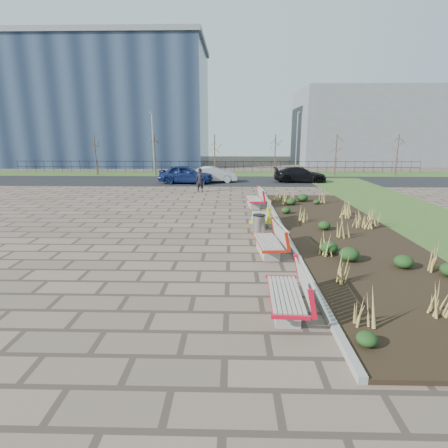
{
  "coord_description": "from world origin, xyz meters",
  "views": [
    {
      "loc": [
        1.79,
        -8.89,
        3.92
      ],
      "look_at": [
        1.5,
        3.0,
        0.9
      ],
      "focal_mm": 28.0,
      "sensor_mm": 36.0,
      "label": 1
    }
  ],
  "objects_px": {
    "bench_a": "(285,291)",
    "bench_d": "(254,198)",
    "car_blue": "(186,174)",
    "car_black": "(300,175)",
    "lamp_east": "(297,145)",
    "lamp_west": "(153,145)",
    "bench_c": "(260,215)",
    "pedestrian": "(200,180)",
    "car_silver": "(213,174)",
    "bench_b": "(268,240)",
    "litter_bin": "(259,225)"
  },
  "relations": [
    {
      "from": "lamp_east",
      "to": "lamp_west",
      "type": "bearing_deg",
      "value": 180.0
    },
    {
      "from": "bench_a",
      "to": "car_blue",
      "type": "height_order",
      "value": "car_blue"
    },
    {
      "from": "bench_b",
      "to": "pedestrian",
      "type": "bearing_deg",
      "value": 99.13
    },
    {
      "from": "litter_bin",
      "to": "lamp_east",
      "type": "height_order",
      "value": "lamp_east"
    },
    {
      "from": "pedestrian",
      "to": "lamp_west",
      "type": "bearing_deg",
      "value": 132.47
    },
    {
      "from": "bench_d",
      "to": "car_silver",
      "type": "bearing_deg",
      "value": 100.48
    },
    {
      "from": "bench_a",
      "to": "bench_d",
      "type": "bearing_deg",
      "value": 92.17
    },
    {
      "from": "car_silver",
      "to": "lamp_west",
      "type": "relative_size",
      "value": 0.67
    },
    {
      "from": "car_black",
      "to": "bench_c",
      "type": "bearing_deg",
      "value": 165.39
    },
    {
      "from": "pedestrian",
      "to": "car_black",
      "type": "distance_m",
      "value": 9.79
    },
    {
      "from": "car_blue",
      "to": "lamp_east",
      "type": "xyz_separation_m",
      "value": [
        10.1,
        5.72,
        2.26
      ]
    },
    {
      "from": "bench_d",
      "to": "car_blue",
      "type": "xyz_separation_m",
      "value": [
        -5.1,
        9.65,
        0.28
      ]
    },
    {
      "from": "bench_c",
      "to": "pedestrian",
      "type": "relative_size",
      "value": 1.24
    },
    {
      "from": "bench_b",
      "to": "pedestrian",
      "type": "height_order",
      "value": "pedestrian"
    },
    {
      "from": "car_blue",
      "to": "car_black",
      "type": "relative_size",
      "value": 1.0
    },
    {
      "from": "pedestrian",
      "to": "lamp_east",
      "type": "xyz_separation_m",
      "value": [
        8.5,
        10.21,
        2.19
      ]
    },
    {
      "from": "pedestrian",
      "to": "car_blue",
      "type": "relative_size",
      "value": 0.38
    },
    {
      "from": "litter_bin",
      "to": "lamp_east",
      "type": "xyz_separation_m",
      "value": [
        5.14,
        21.23,
        2.63
      ]
    },
    {
      "from": "bench_d",
      "to": "bench_c",
      "type": "bearing_deg",
      "value": -94.75
    },
    {
      "from": "bench_c",
      "to": "pedestrian",
      "type": "bearing_deg",
      "value": 116.75
    },
    {
      "from": "pedestrian",
      "to": "car_blue",
      "type": "xyz_separation_m",
      "value": [
        -1.6,
        4.49,
        -0.06
      ]
    },
    {
      "from": "bench_a",
      "to": "car_silver",
      "type": "distance_m",
      "value": 22.83
    },
    {
      "from": "litter_bin",
      "to": "car_silver",
      "type": "xyz_separation_m",
      "value": [
        -2.7,
        16.3,
        0.26
      ]
    },
    {
      "from": "pedestrian",
      "to": "car_blue",
      "type": "bearing_deg",
      "value": 123.76
    },
    {
      "from": "car_silver",
      "to": "litter_bin",
      "type": "bearing_deg",
      "value": -176.73
    },
    {
      "from": "pedestrian",
      "to": "car_silver",
      "type": "height_order",
      "value": "pedestrian"
    },
    {
      "from": "bench_d",
      "to": "lamp_west",
      "type": "distance_m",
      "value": 17.99
    },
    {
      "from": "bench_a",
      "to": "lamp_east",
      "type": "distance_m",
      "value": 28.15
    },
    {
      "from": "pedestrian",
      "to": "lamp_east",
      "type": "distance_m",
      "value": 13.47
    },
    {
      "from": "bench_c",
      "to": "car_blue",
      "type": "bearing_deg",
      "value": 116.63
    },
    {
      "from": "bench_c",
      "to": "lamp_east",
      "type": "bearing_deg",
      "value": 82.67
    },
    {
      "from": "car_silver",
      "to": "bench_a",
      "type": "bearing_deg",
      "value": -179.0
    },
    {
      "from": "bench_a",
      "to": "bench_b",
      "type": "bearing_deg",
      "value": 92.17
    },
    {
      "from": "bench_d",
      "to": "lamp_west",
      "type": "xyz_separation_m",
      "value": [
        -9.0,
        15.37,
        2.54
      ]
    },
    {
      "from": "litter_bin",
      "to": "lamp_east",
      "type": "distance_m",
      "value": 22.0
    },
    {
      "from": "car_black",
      "to": "lamp_west",
      "type": "xyz_separation_m",
      "value": [
        -13.58,
        4.68,
        2.37
      ]
    },
    {
      "from": "car_blue",
      "to": "car_black",
      "type": "xyz_separation_m",
      "value": [
        9.68,
        1.04,
        -0.11
      ]
    },
    {
      "from": "bench_a",
      "to": "bench_c",
      "type": "distance_m",
      "value": 7.72
    },
    {
      "from": "lamp_west",
      "to": "bench_b",
      "type": "bearing_deg",
      "value": -69.1
    },
    {
      "from": "car_blue",
      "to": "car_black",
      "type": "bearing_deg",
      "value": -80.57
    },
    {
      "from": "bench_a",
      "to": "car_blue",
      "type": "xyz_separation_m",
      "value": [
        -5.1,
        21.87,
        0.28
      ]
    },
    {
      "from": "bench_d",
      "to": "lamp_west",
      "type": "relative_size",
      "value": 0.35
    },
    {
      "from": "bench_b",
      "to": "lamp_east",
      "type": "bearing_deg",
      "value": 72.45
    },
    {
      "from": "car_blue",
      "to": "bench_d",
      "type": "bearing_deg",
      "value": -148.84
    },
    {
      "from": "bench_b",
      "to": "bench_d",
      "type": "xyz_separation_m",
      "value": [
        0.0,
        8.2,
        0.0
      ]
    },
    {
      "from": "bench_a",
      "to": "lamp_east",
      "type": "bearing_deg",
      "value": 81.9
    },
    {
      "from": "car_silver",
      "to": "car_black",
      "type": "height_order",
      "value": "car_silver"
    },
    {
      "from": "car_blue",
      "to": "lamp_west",
      "type": "xyz_separation_m",
      "value": [
        -3.9,
        5.72,
        2.26
      ]
    },
    {
      "from": "pedestrian",
      "to": "car_blue",
      "type": "distance_m",
      "value": 4.77
    },
    {
      "from": "bench_c",
      "to": "car_silver",
      "type": "bearing_deg",
      "value": 107.57
    }
  ]
}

